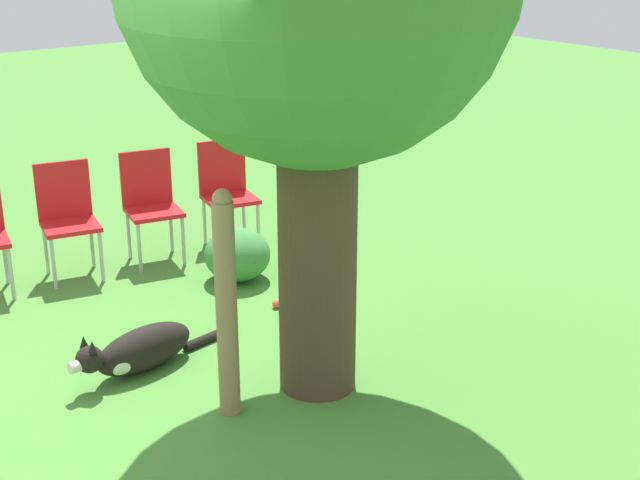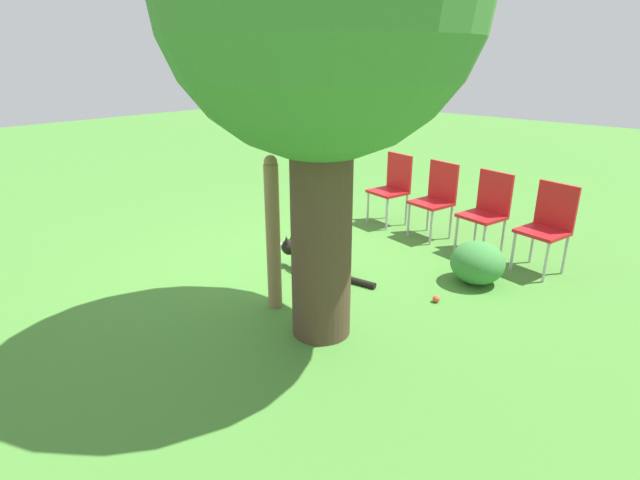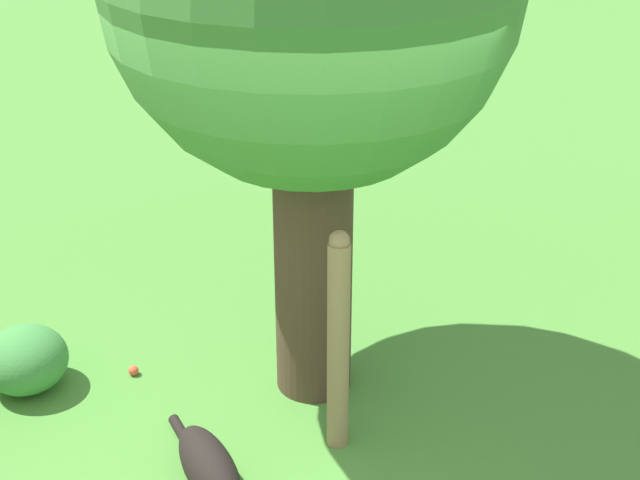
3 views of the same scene
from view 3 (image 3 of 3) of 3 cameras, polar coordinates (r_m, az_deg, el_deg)
The scene contains 5 objects.
ground_plane at distance 5.23m, azimuth -3.60°, elevation -15.11°, with size 30.00×30.00×0.00m, color #478433.
dog at distance 5.07m, azimuth -6.86°, elevation -14.65°, with size 0.37×1.20×0.37m.
fence_post at distance 5.05m, azimuth 1.18°, elevation -6.56°, with size 0.13×0.13×1.41m.
tennis_ball at distance 6.13m, azimuth -11.85°, elevation -8.17°, with size 0.07×0.07×0.07m.
low_shrub at distance 6.09m, azimuth -18.33°, elevation -7.27°, with size 0.54×0.54×0.43m.
Camera 3 is at (-0.91, -3.79, 3.48)m, focal length 50.00 mm.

